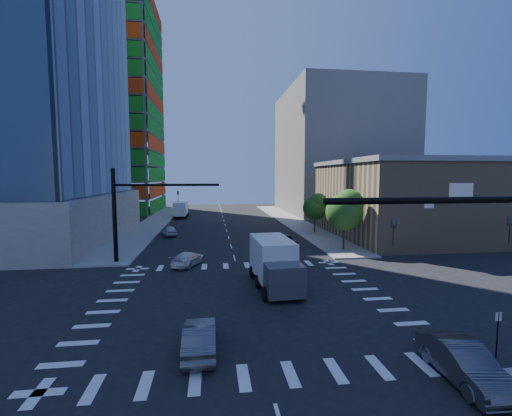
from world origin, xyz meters
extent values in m
plane|color=black|center=(0.00, 0.00, 0.00)|extent=(160.00, 160.00, 0.00)
cube|color=silver|center=(0.00, 0.00, 0.01)|extent=(20.00, 20.00, 0.01)
cube|color=gray|center=(12.50, 40.00, 0.07)|extent=(5.00, 60.00, 0.15)
cube|color=gray|center=(-12.50, 40.00, 0.07)|extent=(5.00, 60.00, 0.15)
cube|color=#18871B|center=(-14.90, 62.00, 24.50)|extent=(0.12, 24.00, 49.00)
cube|color=red|center=(-27.50, 49.40, 24.50)|extent=(24.00, 0.12, 49.00)
cube|color=#9F835C|center=(25.00, 22.00, 5.00)|extent=(20.00, 22.00, 10.00)
cube|color=slate|center=(25.00, 22.00, 10.30)|extent=(20.50, 22.50, 0.60)
cube|color=slate|center=(27.00, 55.00, 14.00)|extent=(24.00, 30.00, 28.00)
cylinder|color=black|center=(6.50, -11.50, 7.55)|extent=(10.00, 0.24, 0.24)
imported|color=black|center=(8.50, -11.50, 6.45)|extent=(0.16, 0.20, 1.00)
imported|color=black|center=(4.00, -11.50, 6.45)|extent=(0.16, 0.20, 1.00)
cube|color=white|center=(6.50, -11.50, 7.90)|extent=(0.90, 0.04, 0.50)
cylinder|color=black|center=(-11.50, 11.50, 4.65)|extent=(0.40, 0.40, 9.00)
cylinder|color=black|center=(-6.50, 11.50, 7.55)|extent=(10.00, 0.24, 0.24)
imported|color=black|center=(-5.50, 11.50, 6.45)|extent=(0.16, 0.20, 1.00)
cylinder|color=#382316|center=(12.50, 14.00, 1.29)|extent=(0.20, 0.20, 2.27)
sphere|color=#204E14|center=(12.50, 14.00, 4.38)|extent=(4.16, 4.16, 4.16)
sphere|color=#3B6F25|center=(12.90, 13.70, 5.35)|extent=(3.25, 3.25, 3.25)
cylinder|color=#382316|center=(12.80, 26.00, 1.11)|extent=(0.20, 0.20, 1.92)
sphere|color=#204E14|center=(12.80, 26.00, 3.72)|extent=(3.52, 3.52, 3.52)
sphere|color=#3B6F25|center=(13.20, 25.70, 4.55)|extent=(2.75, 2.75, 2.75)
cylinder|color=black|center=(10.70, -9.00, 1.10)|extent=(0.06, 0.06, 2.20)
cube|color=silver|center=(10.70, -9.00, 2.00)|extent=(0.30, 0.03, 0.40)
imported|color=#46454A|center=(7.96, -10.37, 0.77)|extent=(1.87, 4.75, 1.54)
imported|color=black|center=(6.47, 16.86, 0.68)|extent=(2.36, 4.95, 1.36)
imported|color=white|center=(-4.51, 9.66, 0.64)|extent=(3.44, 4.78, 1.28)
imported|color=silver|center=(-8.30, 26.48, 0.72)|extent=(2.94, 4.55, 1.44)
imported|color=#505156|center=(-2.89, -6.61, 0.71)|extent=(1.54, 4.33, 1.42)
cube|color=silver|center=(2.45, 2.20, 2.12)|extent=(2.94, 5.69, 2.89)
cube|color=#47484F|center=(2.45, 2.20, 1.39)|extent=(2.66, 2.13, 2.12)
cube|color=white|center=(-8.41, 47.95, 1.92)|extent=(2.53, 5.10, 2.63)
cube|color=#47484F|center=(-8.41, 47.95, 1.26)|extent=(2.36, 1.87, 1.92)
camera|label=1|loc=(-2.23, -22.52, 8.39)|focal=24.00mm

